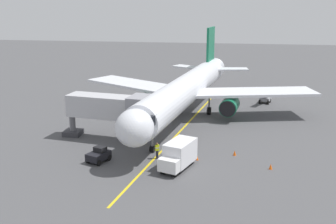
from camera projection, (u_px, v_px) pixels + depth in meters
ground_plane at (197, 120)px, 54.33m from camera, size 220.00×220.00×0.00m
apron_lead_in_line at (180, 132)px, 49.27m from camera, size 5.85×39.64×0.01m
airplane at (187, 90)px, 54.19m from camera, size 34.46×40.30×11.50m
jet_bridge at (115, 108)px, 45.45m from camera, size 11.52×4.33×5.40m
ground_crew_marshaller at (157, 150)px, 40.55m from camera, size 0.47×0.44×1.71m
belt_loader_near_nose at (265, 98)px, 63.51m from camera, size 2.37×4.73×2.32m
box_truck_portside at (178, 155)px, 37.98m from camera, size 3.32×4.98×2.62m
tug_starboard_side at (99, 155)px, 39.83m from camera, size 2.25×2.69×1.50m
safety_cone_nose_left at (235, 153)px, 41.57m from camera, size 0.32×0.32×0.55m
safety_cone_nose_right at (197, 157)px, 40.36m from camera, size 0.32×0.32×0.55m
safety_cone_wing_port at (271, 166)px, 38.09m from camera, size 0.32×0.32×0.55m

